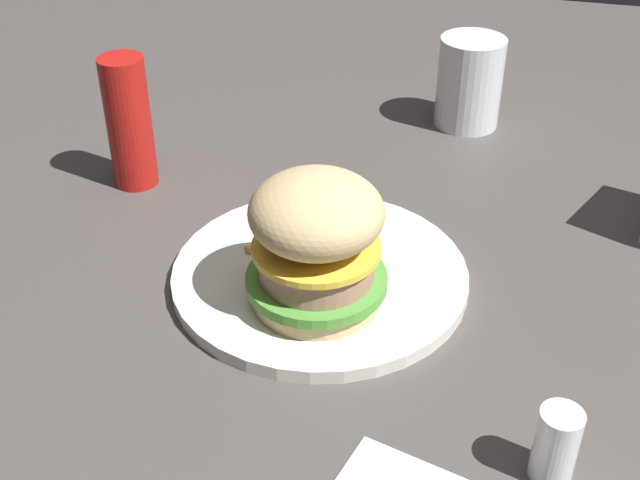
% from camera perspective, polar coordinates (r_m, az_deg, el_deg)
% --- Properties ---
extents(ground_plane, '(1.60, 1.60, 0.00)m').
position_cam_1_polar(ground_plane, '(0.71, 0.91, -2.17)').
color(ground_plane, '#47423F').
extents(plate, '(0.25, 0.25, 0.01)m').
position_cam_1_polar(plate, '(0.69, -0.00, -2.45)').
color(plate, silver).
rests_on(plate, ground_plane).
extents(sandwich, '(0.11, 0.11, 0.11)m').
position_cam_1_polar(sandwich, '(0.63, -0.45, -0.06)').
color(sandwich, tan).
rests_on(sandwich, plate).
extents(fries_pile, '(0.10, 0.10, 0.01)m').
position_cam_1_polar(fries_pile, '(0.73, -0.61, 0.49)').
color(fries_pile, gold).
rests_on(fries_pile, plate).
extents(drink_glass, '(0.07, 0.07, 0.10)m').
position_cam_1_polar(drink_glass, '(0.95, 10.33, 10.37)').
color(drink_glass, silver).
rests_on(drink_glass, ground_plane).
extents(ketchup_bottle, '(0.04, 0.04, 0.13)m').
position_cam_1_polar(ketchup_bottle, '(0.83, -13.17, 7.97)').
color(ketchup_bottle, '#B21914').
rests_on(ketchup_bottle, ground_plane).
extents(salt_shaker, '(0.03, 0.03, 0.06)m').
position_cam_1_polar(salt_shaker, '(0.55, 16.10, -13.56)').
color(salt_shaker, white).
rests_on(salt_shaker, ground_plane).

